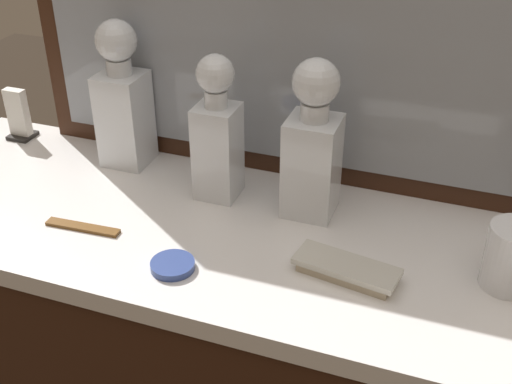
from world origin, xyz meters
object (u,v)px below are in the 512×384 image
Objects in this scene: porcelain_dish at (173,265)px; silver_brush_right at (346,269)px; crystal_decanter_far_left at (124,108)px; crystal_decanter_far_right at (217,142)px; crystal_decanter_front at (312,154)px; crystal_tumbler_rear at (511,258)px; napkin_holder at (19,118)px; tortoiseshell_comb at (83,227)px.

silver_brush_right is at bearing 15.92° from porcelain_dish.
crystal_decanter_far_right is at bearing -14.03° from crystal_decanter_far_left.
crystal_decanter_far_left reaches higher than porcelain_dish.
crystal_decanter_front is at bearing -7.52° from crystal_decanter_far_left.
crystal_decanter_far_right is 2.61× the size of crystal_tumbler_rear.
crystal_tumbler_rear is (0.51, -0.09, -0.06)m from crystal_decanter_far_right.
crystal_tumbler_rear reaches higher than porcelain_dish.
crystal_decanter_far_right reaches higher than napkin_holder.
napkin_holder reaches higher than tortoiseshell_comb.
crystal_tumbler_rear is 1.47× the size of porcelain_dish.
crystal_decanter_far_left reaches higher than silver_brush_right.
crystal_decanter_front is 0.97× the size of crystal_decanter_far_left.
silver_brush_right is at bearing -164.31° from crystal_tumbler_rear.
silver_brush_right is at bearing -16.51° from napkin_holder.
crystal_decanter_front is 0.22m from silver_brush_right.
crystal_decanter_far_left is 2.81× the size of crystal_tumbler_rear.
crystal_decanter_far_left is at bearing 129.64° from porcelain_dish.
porcelain_dish is (-0.49, -0.14, -0.04)m from crystal_tumbler_rear.
napkin_holder is at bearing 174.25° from crystal_decanter_front.
napkin_holder reaches higher than crystal_tumbler_rear.
crystal_decanter_front is at bearing 122.85° from silver_brush_right.
crystal_decanter_front is at bearing -5.75° from napkin_holder.
silver_brush_right is 2.42× the size of porcelain_dish.
crystal_tumbler_rear is (0.73, -0.15, -0.07)m from crystal_decanter_far_left.
napkin_holder is (-0.66, 0.07, -0.07)m from crystal_decanter_front.
silver_brush_right is at bearing -23.16° from crystal_decanter_far_left.
crystal_decanter_far_right reaches higher than silver_brush_right.
tortoiseshell_comb is at bearing -39.06° from napkin_holder.
crystal_decanter_far_right is at bearing 46.68° from tortoiseshell_comb.
crystal_decanter_front is at bearing 164.12° from crystal_tumbler_rear.
crystal_decanter_far_left reaches higher than crystal_tumbler_rear.
crystal_decanter_front reaches higher than crystal_tumbler_rear.
silver_brush_right is (0.50, -0.21, -0.10)m from crystal_decanter_far_left.
crystal_decanter_far_right is 0.28m from tortoiseshell_comb.
crystal_decanter_far_left reaches higher than tortoiseshell_comb.
silver_brush_right is (-0.23, -0.06, -0.03)m from crystal_tumbler_rear.
crystal_decanter_far_right is 0.52m from crystal_tumbler_rear.
crystal_decanter_front is (0.17, 0.00, 0.01)m from crystal_decanter_far_right.
crystal_decanter_front is 4.03× the size of porcelain_dish.
crystal_decanter_front is 1.67× the size of silver_brush_right.
crystal_decanter_far_left is 0.28m from napkin_holder.
napkin_holder is (-0.27, 0.01, -0.07)m from crystal_decanter_far_left.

